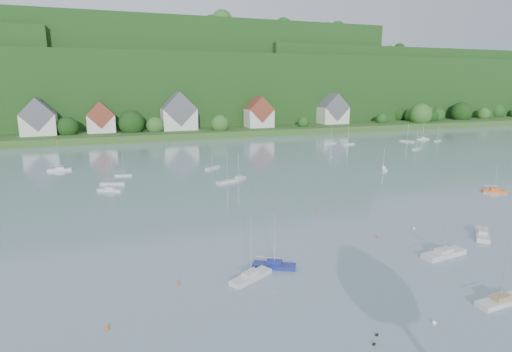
{
  "coord_description": "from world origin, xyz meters",
  "views": [
    {
      "loc": [
        -29.13,
        -12.49,
        24.79
      ],
      "look_at": [
        2.86,
        75.0,
        4.0
      ],
      "focal_mm": 29.25,
      "sensor_mm": 36.0,
      "label": 1
    }
  ],
  "objects_px": {
    "near_sailboat_3": "(482,234)",
    "near_sailboat_4": "(444,253)",
    "near_sailboat_0": "(251,276)",
    "near_sailboat_5": "(494,190)",
    "near_sailboat_1": "(274,265)",
    "near_sailboat_2": "(500,300)"
  },
  "relations": [
    {
      "from": "near_sailboat_0",
      "to": "near_sailboat_1",
      "type": "height_order",
      "value": "near_sailboat_0"
    },
    {
      "from": "near_sailboat_0",
      "to": "near_sailboat_3",
      "type": "height_order",
      "value": "near_sailboat_3"
    },
    {
      "from": "near_sailboat_1",
      "to": "near_sailboat_5",
      "type": "xyz_separation_m",
      "value": [
        63.81,
        20.09,
        -0.02
      ]
    },
    {
      "from": "near_sailboat_3",
      "to": "near_sailboat_4",
      "type": "height_order",
      "value": "near_sailboat_4"
    },
    {
      "from": "near_sailboat_0",
      "to": "near_sailboat_1",
      "type": "relative_size",
      "value": 1.08
    },
    {
      "from": "near_sailboat_0",
      "to": "near_sailboat_5",
      "type": "bearing_deg",
      "value": -9.56
    },
    {
      "from": "near_sailboat_2",
      "to": "near_sailboat_0",
      "type": "bearing_deg",
      "value": 144.14
    },
    {
      "from": "near_sailboat_5",
      "to": "near_sailboat_1",
      "type": "bearing_deg",
      "value": -131.83
    },
    {
      "from": "near_sailboat_3",
      "to": "near_sailboat_4",
      "type": "relative_size",
      "value": 0.94
    },
    {
      "from": "near_sailboat_2",
      "to": "near_sailboat_3",
      "type": "height_order",
      "value": "near_sailboat_3"
    },
    {
      "from": "near_sailboat_4",
      "to": "near_sailboat_5",
      "type": "relative_size",
      "value": 1.39
    },
    {
      "from": "near_sailboat_2",
      "to": "near_sailboat_3",
      "type": "relative_size",
      "value": 0.92
    },
    {
      "from": "near_sailboat_2",
      "to": "near_sailboat_3",
      "type": "xyz_separation_m",
      "value": [
        16.24,
        17.06,
        0.02
      ]
    },
    {
      "from": "near_sailboat_0",
      "to": "near_sailboat_1",
      "type": "distance_m",
      "value": 4.68
    },
    {
      "from": "near_sailboat_0",
      "to": "near_sailboat_5",
      "type": "relative_size",
      "value": 1.2
    },
    {
      "from": "near_sailboat_0",
      "to": "near_sailboat_3",
      "type": "xyz_separation_m",
      "value": [
        41.1,
        1.41,
        0.02
      ]
    },
    {
      "from": "near_sailboat_3",
      "to": "near_sailboat_4",
      "type": "xyz_separation_m",
      "value": [
        -12.09,
        -4.2,
        0.02
      ]
    },
    {
      "from": "near_sailboat_0",
      "to": "near_sailboat_4",
      "type": "relative_size",
      "value": 0.86
    },
    {
      "from": "near_sailboat_1",
      "to": "near_sailboat_3",
      "type": "height_order",
      "value": "near_sailboat_3"
    },
    {
      "from": "near_sailboat_1",
      "to": "near_sailboat_2",
      "type": "bearing_deg",
      "value": -10.88
    },
    {
      "from": "near_sailboat_1",
      "to": "near_sailboat_5",
      "type": "distance_m",
      "value": 66.9
    },
    {
      "from": "near_sailboat_0",
      "to": "near_sailboat_4",
      "type": "height_order",
      "value": "near_sailboat_4"
    }
  ]
}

